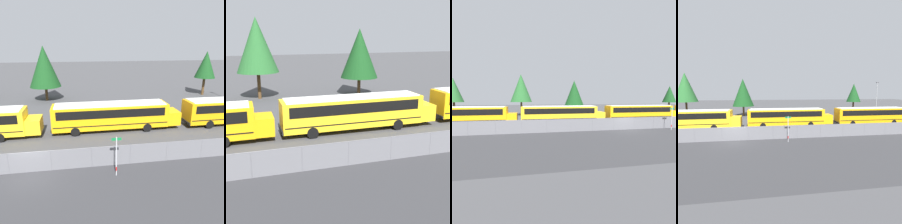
# 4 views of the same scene
# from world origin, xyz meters

# --- Properties ---
(ground_plane) EXTENTS (200.00, 200.00, 0.00)m
(ground_plane) POSITION_xyz_m (0.00, 0.00, 0.00)
(ground_plane) COLOR #424244
(fence) EXTENTS (100.44, 0.07, 1.67)m
(fence) POSITION_xyz_m (-0.00, -0.00, 0.85)
(fence) COLOR #9EA0A5
(fence) RESTS_ON ground_plane
(school_bus_3) EXTENTS (14.03, 2.53, 3.05)m
(school_bus_3) POSITION_xyz_m (7.44, 7.30, 1.81)
(school_bus_3) COLOR #EDA80F
(school_bus_3) RESTS_ON ground_plane
(street_sign) EXTENTS (0.70, 0.09, 3.03)m
(street_sign) POSITION_xyz_m (6.23, -1.41, 1.61)
(street_sign) COLOR #B7B7BC
(street_sign) RESTS_ON ground_plane
(tree_2) EXTENTS (5.01, 5.01, 8.87)m
(tree_2) POSITION_xyz_m (-1.43, 21.88, 5.60)
(tree_2) COLOR #51381E
(tree_2) RESTS_ON ground_plane
(tree_3) EXTENTS (3.59, 3.59, 7.85)m
(tree_3) POSITION_xyz_m (26.69, 21.68, 5.48)
(tree_3) COLOR #51381E
(tree_3) RESTS_ON ground_plane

